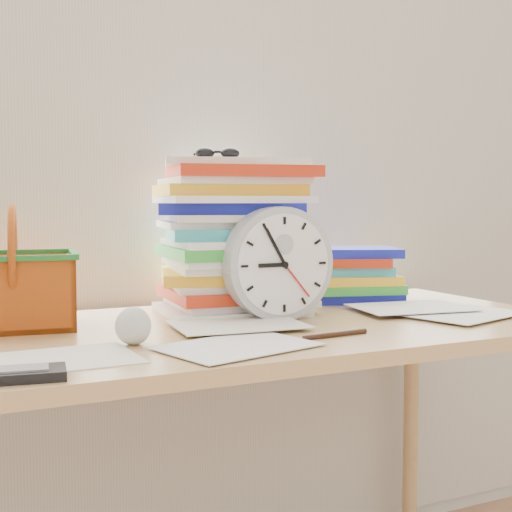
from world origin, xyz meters
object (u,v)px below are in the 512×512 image
desk (258,357)px  basket (13,268)px  clock (278,264)px  book_stack (348,274)px  paper_stack (234,237)px  calculator (13,375)px

desk → basket: basket is taller
clock → book_stack: clock is taller
clock → book_stack: bearing=32.6°
desk → book_stack: bearing=30.5°
paper_stack → clock: size_ratio=1.43×
book_stack → basket: (-0.85, -0.05, 0.05)m
clock → paper_stack: bearing=104.4°
book_stack → basket: bearing=-176.3°
book_stack → clock: bearing=-147.4°
desk → book_stack: 0.45m
desk → paper_stack: size_ratio=3.92×
desk → clock: clock is taller
paper_stack → clock: paper_stack is taller
paper_stack → calculator: 0.74m
clock → calculator: 0.68m
basket → book_stack: bearing=12.1°
book_stack → desk: bearing=-149.5°
paper_stack → calculator: paper_stack is taller
paper_stack → book_stack: paper_stack is taller
clock → basket: bearing=165.0°
book_stack → basket: 0.85m
basket → calculator: size_ratio=1.65×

